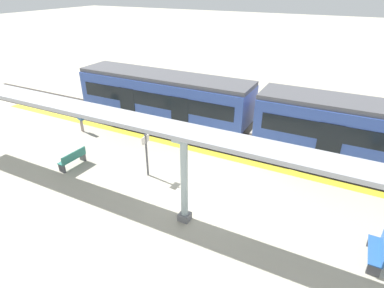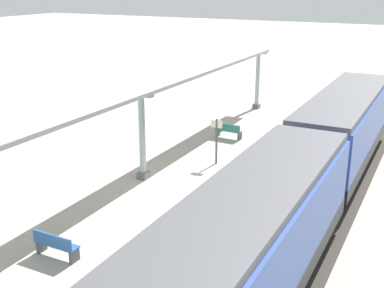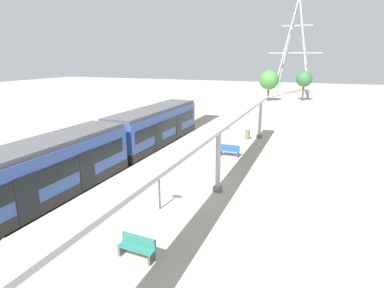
% 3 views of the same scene
% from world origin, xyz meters
% --- Properties ---
extents(ground_plane, '(176.00, 176.00, 0.00)m').
position_xyz_m(ground_plane, '(0.00, 0.00, 0.00)').
color(ground_plane, '#B0AA97').
extents(tactile_edge_strip, '(0.55, 35.31, 0.01)m').
position_xyz_m(tactile_edge_strip, '(-2.83, 0.00, 0.00)').
color(tactile_edge_strip, gold).
rests_on(tactile_edge_strip, ground).
extents(trackbed, '(3.20, 47.31, 0.01)m').
position_xyz_m(trackbed, '(-4.70, 0.00, 0.00)').
color(trackbed, '#38332D').
rests_on(trackbed, ground).
extents(train_near_carriage, '(2.65, 11.17, 3.48)m').
position_xyz_m(train_near_carriage, '(-4.70, -5.26, 1.83)').
color(train_near_carriage, '#334EA2').
rests_on(train_near_carriage, ground).
extents(train_far_carriage, '(2.65, 11.17, 3.48)m').
position_xyz_m(train_far_carriage, '(-4.70, 6.49, 1.83)').
color(train_far_carriage, '#334EA2').
rests_on(train_far_carriage, ground).
extents(canopy_pillar_nearest, '(1.10, 0.44, 3.81)m').
position_xyz_m(canopy_pillar_nearest, '(2.65, -13.98, 1.93)').
color(canopy_pillar_nearest, slate).
rests_on(canopy_pillar_nearest, ground).
extents(canopy_pillar_second, '(1.10, 0.44, 3.81)m').
position_xyz_m(canopy_pillar_second, '(2.65, 0.18, 1.93)').
color(canopy_pillar_second, slate).
rests_on(canopy_pillar_second, ground).
extents(canopy_beam, '(1.20, 28.33, 0.16)m').
position_xyz_m(canopy_beam, '(2.65, -0.21, 3.89)').
color(canopy_beam, '#A8AAB2').
rests_on(canopy_beam, canopy_pillar_nearest).
extents(bench_near_end, '(1.52, 0.51, 0.86)m').
position_xyz_m(bench_near_end, '(1.66, -6.83, 0.44)').
color(bench_near_end, '#2C7569').
rests_on(bench_near_end, ground).
extents(bench_mid_platform, '(1.50, 0.44, 0.86)m').
position_xyz_m(bench_mid_platform, '(1.54, 6.94, 0.44)').
color(bench_mid_platform, '#29589B').
rests_on(bench_mid_platform, ground).
extents(platform_info_sign, '(0.56, 0.10, 2.20)m').
position_xyz_m(platform_info_sign, '(0.60, -2.97, 1.33)').
color(platform_info_sign, '#4C4C51').
rests_on(platform_info_sign, ground).
extents(passenger_waiting_near_edge, '(0.33, 0.51, 1.63)m').
position_xyz_m(passenger_waiting_near_edge, '(-1.71, -9.53, 1.02)').
color(passenger_waiting_near_edge, gray).
rests_on(passenger_waiting_near_edge, ground).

